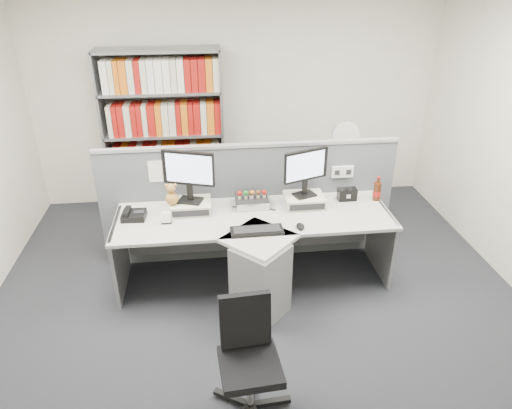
{
  "coord_description": "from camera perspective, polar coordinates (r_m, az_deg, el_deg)",
  "views": [
    {
      "loc": [
        -0.42,
        -3.01,
        2.82
      ],
      "look_at": [
        0.0,
        0.65,
        0.92
      ],
      "focal_mm": 32.69,
      "sensor_mm": 36.0,
      "label": 1
    }
  ],
  "objects": [
    {
      "name": "ground",
      "position": [
        4.14,
        1.07,
        -15.6
      ],
      "size": [
        5.5,
        5.5,
        0.0
      ],
      "primitive_type": "plane",
      "color": "#2C2E34",
      "rests_on": "ground"
    },
    {
      "name": "room_shell",
      "position": [
        3.2,
        1.35,
        8.59
      ],
      "size": [
        5.04,
        5.54,
        2.72
      ],
      "color": "silver",
      "rests_on": "ground"
    },
    {
      "name": "partition",
      "position": [
        4.8,
        -0.77,
        0.38
      ],
      "size": [
        3.0,
        0.08,
        1.27
      ],
      "color": "#585C64",
      "rests_on": "ground"
    },
    {
      "name": "desk",
      "position": [
        4.33,
        0.08,
        -5.8
      ],
      "size": [
        2.6,
        1.2,
        0.72
      ],
      "color": "#B2B1AB",
      "rests_on": "ground"
    },
    {
      "name": "monitor_riser_left",
      "position": [
        4.48,
        -7.97,
        -0.2
      ],
      "size": [
        0.38,
        0.31,
        0.1
      ],
      "color": "beige",
      "rests_on": "desk"
    },
    {
      "name": "monitor_riser_right",
      "position": [
        4.57,
        5.92,
        0.53
      ],
      "size": [
        0.38,
        0.31,
        0.1
      ],
      "color": "beige",
      "rests_on": "desk"
    },
    {
      "name": "monitor_left",
      "position": [
        4.33,
        -8.26,
        3.92
      ],
      "size": [
        0.48,
        0.22,
        0.5
      ],
      "color": "black",
      "rests_on": "monitor_riser_left"
    },
    {
      "name": "monitor_right",
      "position": [
        4.44,
        6.11,
        4.35
      ],
      "size": [
        0.44,
        0.21,
        0.47
      ],
      "color": "black",
      "rests_on": "monitor_riser_right"
    },
    {
      "name": "desktop_pc",
      "position": [
        4.55,
        -0.52,
        0.39
      ],
      "size": [
        0.31,
        0.28,
        0.08
      ],
      "color": "black",
      "rests_on": "desk"
    },
    {
      "name": "figurines",
      "position": [
        4.49,
        -0.52,
        1.35
      ],
      "size": [
        0.29,
        0.05,
        0.09
      ],
      "color": "beige",
      "rests_on": "desktop_pc"
    },
    {
      "name": "keyboard",
      "position": [
        4.1,
        0.11,
        -3.21
      ],
      "size": [
        0.47,
        0.18,
        0.03
      ],
      "color": "black",
      "rests_on": "desk"
    },
    {
      "name": "mouse",
      "position": [
        4.18,
        5.44,
        -2.66
      ],
      "size": [
        0.07,
        0.11,
        0.04
      ],
      "primitive_type": "ellipsoid",
      "color": "black",
      "rests_on": "desk"
    },
    {
      "name": "desk_phone",
      "position": [
        4.46,
        -14.78,
        -1.24
      ],
      "size": [
        0.22,
        0.21,
        0.09
      ],
      "color": "black",
      "rests_on": "desk"
    },
    {
      "name": "desk_calendar",
      "position": [
        4.31,
        -10.94,
        -1.67
      ],
      "size": [
        0.09,
        0.07,
        0.11
      ],
      "color": "black",
      "rests_on": "desk"
    },
    {
      "name": "plush_toy",
      "position": [
        4.39,
        -10.28,
        1.08
      ],
      "size": [
        0.12,
        0.12,
        0.21
      ],
      "color": "olive",
      "rests_on": "monitor_riser_left"
    },
    {
      "name": "speaker",
      "position": [
        4.73,
        11.09,
        1.25
      ],
      "size": [
        0.18,
        0.1,
        0.12
      ],
      "primitive_type": "cube",
      "color": "black",
      "rests_on": "desk"
    },
    {
      "name": "cola_bottle",
      "position": [
        4.78,
        14.59,
        1.58
      ],
      "size": [
        0.08,
        0.08,
        0.25
      ],
      "color": "#3F190A",
      "rests_on": "desk"
    },
    {
      "name": "shelving_unit",
      "position": [
        5.77,
        -11.09,
        8.15
      ],
      "size": [
        1.41,
        0.4,
        2.0
      ],
      "color": "gray",
      "rests_on": "ground"
    },
    {
      "name": "filing_cabinet",
      "position": [
        5.81,
        10.3,
        1.66
      ],
      "size": [
        0.45,
        0.61,
        0.7
      ],
      "color": "gray",
      "rests_on": "ground"
    },
    {
      "name": "desk_fan",
      "position": [
        5.55,
        10.88,
        7.99
      ],
      "size": [
        0.31,
        0.19,
        0.53
      ],
      "color": "white",
      "rests_on": "filing_cabinet"
    },
    {
      "name": "office_chair",
      "position": [
        3.33,
        -0.94,
        -17.9
      ],
      "size": [
        0.55,
        0.57,
        0.85
      ],
      "color": "silver",
      "rests_on": "ground"
    }
  ]
}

